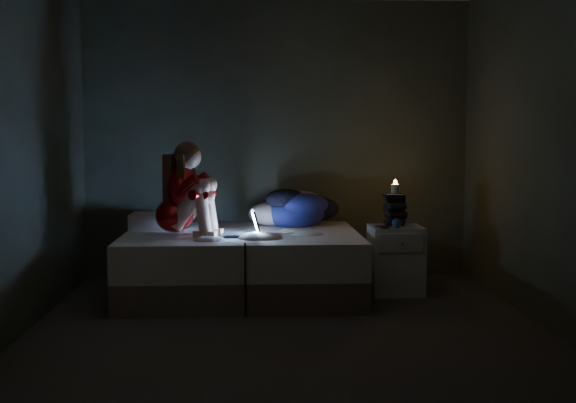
{
  "coord_description": "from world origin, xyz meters",
  "views": [
    {
      "loc": [
        -0.26,
        -4.73,
        1.33
      ],
      "look_at": [
        0.05,
        1.0,
        0.8
      ],
      "focal_mm": 43.81,
      "sensor_mm": 36.0,
      "label": 1
    }
  ],
  "objects": [
    {
      "name": "book_stack",
      "position": [
        0.97,
        1.17,
        0.71
      ],
      "size": [
        0.19,
        0.25,
        0.27
      ],
      "primitive_type": null,
      "color": "black",
      "rests_on": "nightstand"
    },
    {
      "name": "floor",
      "position": [
        0.0,
        0.0,
        -0.01
      ],
      "size": [
        3.6,
        3.8,
        0.02
      ],
      "primitive_type": "cube",
      "color": "#352F2D",
      "rests_on": "ground"
    },
    {
      "name": "nightstand",
      "position": [
        0.97,
        1.1,
        0.29
      ],
      "size": [
        0.44,
        0.39,
        0.58
      ],
      "primitive_type": "cube",
      "rotation": [
        0.0,
        0.0,
        0.01
      ],
      "color": "silver",
      "rests_on": "ground"
    },
    {
      "name": "wall_left",
      "position": [
        -1.81,
        0.0,
        1.3
      ],
      "size": [
        0.02,
        3.8,
        2.6
      ],
      "primitive_type": "cube",
      "color": "#34382C",
      "rests_on": "ground"
    },
    {
      "name": "woman",
      "position": [
        -0.87,
        0.96,
        0.92
      ],
      "size": [
        0.54,
        0.44,
        0.76
      ],
      "primitive_type": null,
      "rotation": [
        0.0,
        0.0,
        -0.31
      ],
      "color": "maroon",
      "rests_on": "bed"
    },
    {
      "name": "pillow",
      "position": [
        -1.05,
        1.36,
        0.6
      ],
      "size": [
        0.47,
        0.34,
        0.14
      ],
      "primitive_type": "cube",
      "color": "silver",
      "rests_on": "bed"
    },
    {
      "name": "clothes_pile",
      "position": [
        0.13,
        1.49,
        0.71
      ],
      "size": [
        0.7,
        0.62,
        0.35
      ],
      "primitive_type": null,
      "rotation": [
        0.0,
        0.0,
        0.3
      ],
      "color": "navy",
      "rests_on": "bed"
    },
    {
      "name": "bed",
      "position": [
        -0.33,
        1.1,
        0.27
      ],
      "size": [
        1.94,
        1.45,
        0.53
      ],
      "primitive_type": null,
      "color": "silver",
      "rests_on": "ground"
    },
    {
      "name": "laptop",
      "position": [
        -0.35,
        0.86,
        0.64
      ],
      "size": [
        0.33,
        0.25,
        0.22
      ],
      "primitive_type": null,
      "rotation": [
        0.0,
        0.0,
        0.09
      ],
      "color": "black",
      "rests_on": "bed"
    },
    {
      "name": "phone",
      "position": [
        0.83,
        1.0,
        0.58
      ],
      "size": [
        0.1,
        0.15,
        0.01
      ],
      "primitive_type": "cube",
      "rotation": [
        0.0,
        0.0,
        0.21
      ],
      "color": "black",
      "rests_on": "nightstand"
    },
    {
      "name": "wall_front",
      "position": [
        0.0,
        -1.91,
        1.3
      ],
      "size": [
        3.6,
        0.02,
        2.6
      ],
      "primitive_type": "cube",
      "color": "#34382C",
      "rests_on": "ground"
    },
    {
      "name": "candle",
      "position": [
        0.97,
        1.17,
        0.88
      ],
      "size": [
        0.07,
        0.07,
        0.08
      ],
      "primitive_type": "cylinder",
      "color": "beige",
      "rests_on": "book_stack"
    },
    {
      "name": "blue_orb",
      "position": [
        0.95,
        0.97,
        0.62
      ],
      "size": [
        0.08,
        0.08,
        0.08
      ],
      "primitive_type": "sphere",
      "color": "#29507C",
      "rests_on": "nightstand"
    },
    {
      "name": "wall_back",
      "position": [
        0.0,
        1.91,
        1.3
      ],
      "size": [
        3.6,
        0.02,
        2.6
      ],
      "primitive_type": "cube",
      "color": "#34382C",
      "rests_on": "ground"
    },
    {
      "name": "wall_right",
      "position": [
        1.81,
        0.0,
        1.3
      ],
      "size": [
        0.02,
        3.8,
        2.6
      ],
      "primitive_type": "cube",
      "color": "#34382C",
      "rests_on": "ground"
    }
  ]
}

